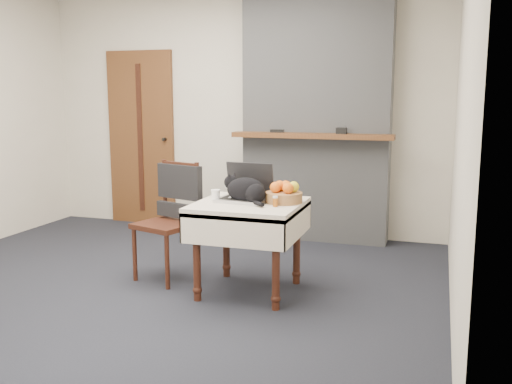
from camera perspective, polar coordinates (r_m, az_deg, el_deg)
ground at (r=4.72m, az=-9.98°, el=-8.98°), size 4.50×4.50×0.00m
room_shell at (r=4.89m, az=-8.00°, el=12.70°), size 4.52×4.01×2.61m
door at (r=6.80m, az=-11.39°, el=5.28°), size 0.82×0.10×2.00m
chimney at (r=5.91m, az=6.07°, el=7.68°), size 1.62×0.48×2.60m
side_table at (r=4.30m, az=-0.72°, el=-2.52°), size 0.78×0.78×0.70m
laptop at (r=4.36m, az=-1.03°, el=0.10°), size 0.40×0.34×0.28m
cat at (r=4.26m, az=-0.94°, el=0.17°), size 0.40×0.31×0.22m
cream_jar at (r=4.39m, az=-4.06°, el=-0.28°), size 0.07×0.07×0.08m
pill_bottle at (r=4.11m, az=1.94°, el=-0.92°), size 0.04×0.04×0.08m
fruit_basket at (r=4.27m, az=2.81°, el=-0.21°), size 0.28×0.28×0.16m
desk_clutter at (r=4.29m, az=1.72°, el=-0.97°), size 0.14×0.03×0.01m
chair at (r=4.73m, az=-8.21°, el=-1.19°), size 0.54×0.53×0.96m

